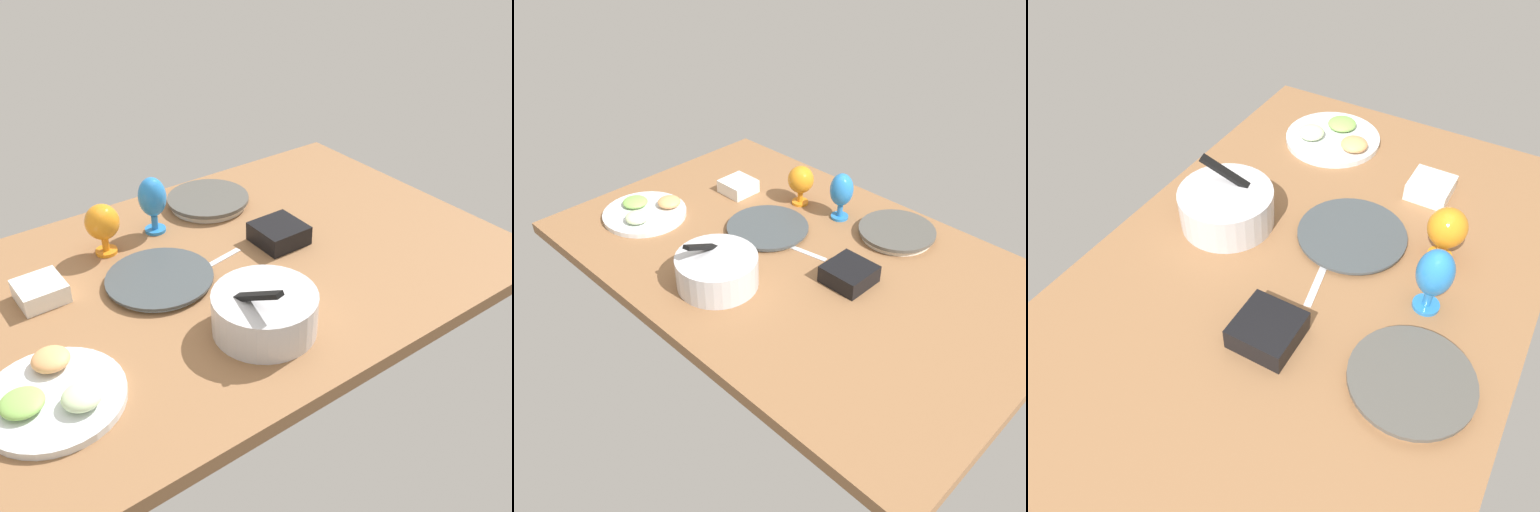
# 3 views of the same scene
# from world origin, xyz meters

# --- Properties ---
(ground_plane) EXTENTS (1.60, 1.04, 0.04)m
(ground_plane) POSITION_xyz_m (0.00, 0.00, -0.02)
(ground_plane) COLOR #8C603D
(dinner_plate_left) EXTENTS (0.26, 0.26, 0.03)m
(dinner_plate_left) POSITION_xyz_m (-0.17, -0.33, 0.02)
(dinner_plate_left) COLOR silver
(dinner_plate_left) RESTS_ON ground_plane
(dinner_plate_right) EXTENTS (0.29, 0.29, 0.02)m
(dinner_plate_right) POSITION_xyz_m (0.17, -0.04, 0.01)
(dinner_plate_right) COLOR silver
(dinner_plate_right) RESTS_ON ground_plane
(mixing_bowl) EXTENTS (0.25, 0.25, 0.17)m
(mixing_bowl) POSITION_xyz_m (0.07, 0.28, 0.05)
(mixing_bowl) COLOR silver
(mixing_bowl) RESTS_ON ground_plane
(fruit_platter) EXTENTS (0.30, 0.30, 0.05)m
(fruit_platter) POSITION_xyz_m (0.55, 0.20, 0.02)
(fruit_platter) COLOR silver
(fruit_platter) RESTS_ON ground_plane
(hurricane_glass_orange) EXTENTS (0.10, 0.10, 0.15)m
(hurricane_glass_orange) POSITION_xyz_m (0.22, -0.26, 0.10)
(hurricane_glass_orange) COLOR orange
(hurricane_glass_orange) RESTS_ON ground_plane
(hurricane_glass_blue) EXTENTS (0.08, 0.08, 0.18)m
(hurricane_glass_blue) POSITION_xyz_m (0.05, -0.29, 0.11)
(hurricane_glass_blue) COLOR #287DD0
(hurricane_glass_blue) RESTS_ON ground_plane
(square_bowl_black) EXTENTS (0.14, 0.14, 0.06)m
(square_bowl_black) POSITION_xyz_m (-0.21, -0.02, 0.03)
(square_bowl_black) COLOR black
(square_bowl_black) RESTS_ON ground_plane
(square_bowl_white) EXTENTS (0.12, 0.12, 0.05)m
(square_bowl_white) POSITION_xyz_m (0.45, -0.16, 0.03)
(square_bowl_white) COLOR white
(square_bowl_white) RESTS_ON ground_plane
(fork_by_right_plate) EXTENTS (0.18, 0.05, 0.01)m
(fork_by_right_plate) POSITION_xyz_m (-0.00, -0.03, 0.00)
(fork_by_right_plate) COLOR silver
(fork_by_right_plate) RESTS_ON ground_plane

